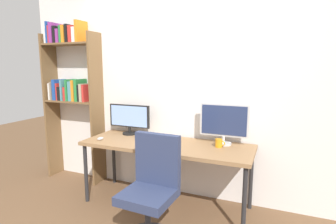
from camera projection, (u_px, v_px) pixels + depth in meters
wall_back at (180, 91)px, 3.35m from camera, size 4.32×0.10×2.60m
desk at (166, 148)px, 3.06m from camera, size 1.92×0.68×0.74m
bookshelf at (71, 81)px, 3.74m from camera, size 0.83×0.28×2.19m
office_chair at (151, 200)px, 2.44m from camera, size 0.52×0.52×0.99m
monitor_left at (129, 118)px, 3.44m from camera, size 0.56×0.18×0.38m
monitor_right at (224, 122)px, 2.98m from camera, size 0.54×0.18×0.45m
keyboard_main at (158, 148)px, 2.84m from camera, size 0.36×0.13×0.02m
computer_mouse at (100, 138)px, 3.20m from camera, size 0.06×0.10×0.03m
laptop_closed at (164, 141)px, 3.11m from camera, size 0.37×0.30×0.02m
coffee_mug at (219, 143)px, 2.90m from camera, size 0.11×0.08×0.09m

